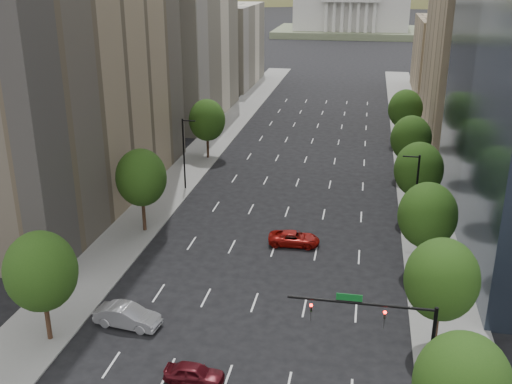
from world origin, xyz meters
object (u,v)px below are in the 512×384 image
Objects in this scene: car_maroon at (194,373)px; traffic_signal at (392,330)px; capitol at (351,13)px; car_silver at (128,316)px; car_red_far at (294,238)px.

traffic_signal is at bearing -86.25° from car_maroon.
capitol is 215.18m from car_silver.
capitol reaches higher than car_maroon.
car_silver reaches higher than car_red_far.
traffic_signal is 2.25× the size of car_maroon.
capitol is (-10.53, 219.71, 3.40)m from traffic_signal.
car_silver reaches higher than car_maroon.
traffic_signal is 219.99m from capitol.
car_maroon is 0.78× the size of car_silver.
traffic_signal is at bearing -96.69° from car_silver.
car_red_far is (3.92, 22.27, 0.02)m from car_maroon.
car_red_far is at bearing -25.77° from car_silver.
traffic_signal reaches higher than car_red_far.
car_maroon is at bearing 167.79° from car_red_far.
car_silver is 1.02× the size of car_red_far.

